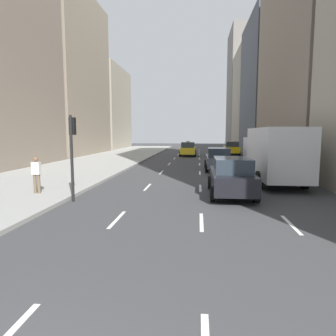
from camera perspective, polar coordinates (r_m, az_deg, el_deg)
name	(u,v)px	position (r m, az deg, el deg)	size (l,w,h in m)	color
sidewalk_left	(102,161)	(30.15, -12.55, 1.23)	(8.00, 66.00, 0.15)	#9E9E99
lane_markings	(200,168)	(24.65, 6.05, 0.00)	(5.72, 56.00, 0.01)	white
building_row_left	(0,6)	(31.34, -29.41, 25.33)	(6.00, 58.65, 37.09)	slate
building_row_right	(289,43)	(37.13, 22.00, 21.16)	(6.00, 72.11, 34.07)	#A89E89
taxi_lead	(188,149)	(37.36, 3.84, 3.65)	(2.02, 4.40, 1.87)	yellow
taxi_second	(231,148)	(40.33, 11.97, 3.74)	(2.02, 4.40, 1.87)	yellow
sedan_black_near	(231,176)	(14.05, 11.99, -1.54)	(2.02, 4.64, 1.76)	black
sedan_silver_behind	(218,159)	(23.41, 9.52, 1.75)	(2.02, 4.89, 1.73)	#565B66
box_truck	(273,153)	(18.57, 19.29, 2.75)	(2.58, 8.40, 3.15)	silver
pedestrian_mid_block	(36,173)	(14.72, -23.78, -0.90)	(0.36, 0.22, 1.65)	brown
traffic_light_pole	(72,144)	(13.08, -17.79, 4.36)	(0.24, 0.42, 3.60)	black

